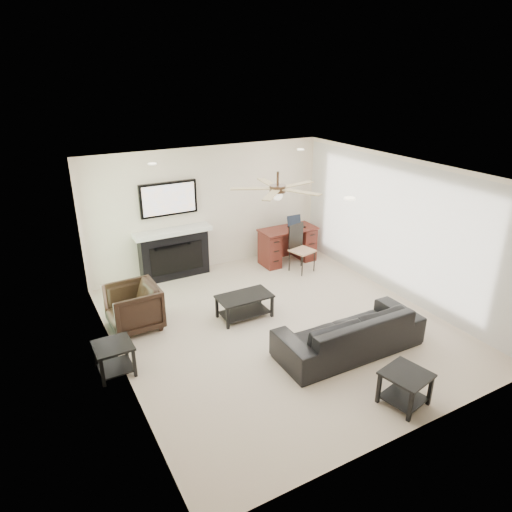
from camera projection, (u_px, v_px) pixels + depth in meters
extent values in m
plane|color=beige|center=(278.00, 325.00, 7.44)|extent=(5.50, 5.50, 0.00)
cube|color=white|center=(282.00, 173.00, 6.48)|extent=(5.00, 5.50, 0.04)
cube|color=silver|center=(209.00, 209.00, 9.19)|extent=(5.00, 0.04, 2.50)
cube|color=silver|center=(418.00, 342.00, 4.73)|extent=(5.00, 0.04, 2.50)
cube|color=silver|center=(114.00, 290.00, 5.85)|extent=(0.04, 5.50, 2.50)
cube|color=silver|center=(400.00, 228.00, 8.07)|extent=(0.04, 5.50, 2.50)
cube|color=silver|center=(394.00, 228.00, 8.14)|extent=(0.04, 5.10, 2.40)
cube|color=#93BC89|center=(95.00, 262.00, 7.20)|extent=(0.04, 1.80, 2.10)
cylinder|color=#382619|center=(278.00, 189.00, 6.66)|extent=(1.40, 1.40, 0.30)
imported|color=black|center=(349.00, 331.00, 6.67)|extent=(2.22, 0.89, 0.65)
imported|color=black|center=(134.00, 307.00, 7.24)|extent=(0.82, 0.80, 0.73)
cube|color=black|center=(244.00, 306.00, 7.61)|extent=(0.90, 0.50, 0.40)
cube|color=black|center=(405.00, 388.00, 5.62)|extent=(0.62, 0.62, 0.45)
cube|color=black|center=(115.00, 359.00, 6.20)|extent=(0.51, 0.51, 0.45)
cube|color=black|center=(173.00, 232.00, 8.79)|extent=(1.52, 0.34, 1.91)
cube|color=#411610|center=(288.00, 245.00, 9.72)|extent=(1.22, 0.56, 0.76)
cube|color=black|center=(302.00, 249.00, 9.23)|extent=(0.51, 0.52, 0.97)
cube|color=black|center=(297.00, 222.00, 9.60)|extent=(0.33, 0.24, 0.23)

